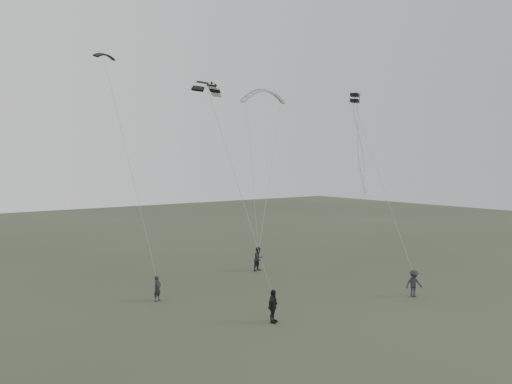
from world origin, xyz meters
TOP-DOWN VIEW (x-y plane):
  - ground at (0.00, 0.00)m, footprint 140.00×140.00m
  - flyer_left at (-6.16, 4.98)m, footprint 0.67×0.57m
  - flyer_right at (4.08, 8.13)m, footprint 1.08×0.93m
  - flyer_center at (-3.03, -2.60)m, footprint 1.13×0.87m
  - flyer_far at (7.40, -3.98)m, footprint 1.28×1.01m
  - kite_dark_small at (-7.07, 10.98)m, footprint 1.70×1.10m
  - kite_pale_large at (8.39, 13.09)m, footprint 4.33×2.43m
  - kite_striped at (-3.57, 3.14)m, footprint 2.90×2.31m
  - kite_box at (9.70, 3.29)m, footprint 0.86×0.88m

SIDE VIEW (x-z plane):
  - ground at x=0.00m, z-range 0.00..0.00m
  - flyer_left at x=-6.16m, z-range 0.00..1.56m
  - flyer_far at x=7.40m, z-range 0.00..1.74m
  - flyer_center at x=-3.03m, z-range 0.00..1.79m
  - flyer_right at x=4.08m, z-range 0.00..1.90m
  - kite_striped at x=-3.57m, z-range 12.85..14.10m
  - kite_box at x=9.70m, z-range 13.18..13.93m
  - kite_pale_large at x=8.39m, z-range 14.19..16.02m
  - kite_dark_small at x=-7.07m, z-range 15.71..16.35m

